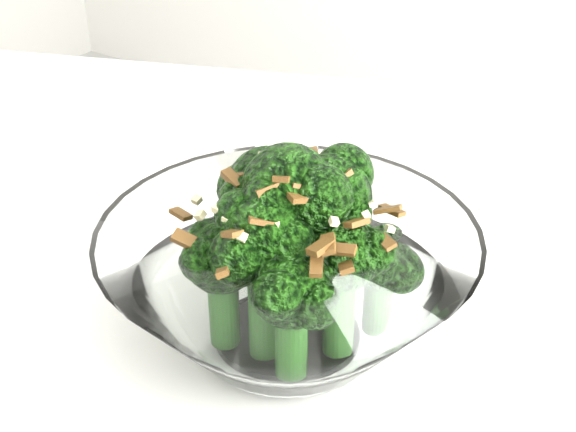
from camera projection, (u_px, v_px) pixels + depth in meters
The scene contains 2 objects.
table at pixel (19, 340), 0.60m from camera, with size 1.41×1.18×0.75m.
broccoli_dish at pixel (290, 275), 0.46m from camera, with size 0.22×0.22×0.14m.
Camera 1 is at (0.51, -0.32, 1.07)m, focal length 50.00 mm.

